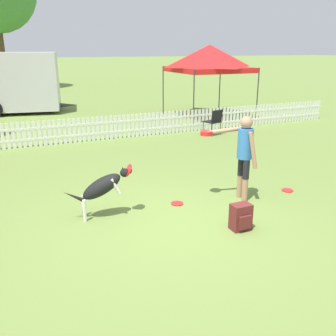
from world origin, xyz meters
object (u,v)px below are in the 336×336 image
(frisbee_near_handler, at_px, (287,190))
(canopy_tent_main, at_px, (209,58))
(backpack_on_grass, at_px, (241,217))
(equipment_trailer, at_px, (9,81))
(leaping_dog, at_px, (103,186))
(folding_chair_center, at_px, (214,120))
(handler_person, at_px, (243,149))
(frisbee_near_dog, at_px, (177,203))

(frisbee_near_handler, xyz_separation_m, canopy_tent_main, (2.81, 8.18, 2.34))
(backpack_on_grass, bearing_deg, equipment_trailer, 101.66)
(leaping_dog, bearing_deg, folding_chair_center, 140.37)
(equipment_trailer, bearing_deg, handler_person, -63.70)
(leaping_dog, distance_m, canopy_tent_main, 10.34)
(leaping_dog, distance_m, frisbee_near_handler, 3.74)
(frisbee_near_dog, relative_size, equipment_trailer, 0.04)
(frisbee_near_handler, xyz_separation_m, frisbee_near_dog, (-2.32, 0.30, 0.00))
(folding_chair_center, bearing_deg, handler_person, 48.78)
(frisbee_near_dog, xyz_separation_m, folding_chair_center, (3.57, 4.72, 0.50))
(frisbee_near_handler, distance_m, frisbee_near_dog, 2.34)
(handler_person, bearing_deg, equipment_trailer, 22.49)
(handler_person, relative_size, folding_chair_center, 1.88)
(folding_chair_center, height_order, canopy_tent_main, canopy_tent_main)
(frisbee_near_handler, height_order, equipment_trailer, equipment_trailer)
(leaping_dog, bearing_deg, handler_person, 90.22)
(handler_person, xyz_separation_m, folding_chair_center, (2.37, 4.98, -0.49))
(frisbee_near_handler, distance_m, backpack_on_grass, 2.11)
(canopy_tent_main, bearing_deg, leaping_dog, -129.67)
(frisbee_near_handler, xyz_separation_m, backpack_on_grass, (-1.83, -1.02, 0.20))
(handler_person, xyz_separation_m, equipment_trailer, (-3.53, 12.60, 0.37))
(equipment_trailer, bearing_deg, frisbee_near_handler, -59.12)
(folding_chair_center, bearing_deg, equipment_trailer, -68.02)
(backpack_on_grass, height_order, folding_chair_center, folding_chair_center)
(folding_chair_center, bearing_deg, canopy_tent_main, -132.17)
(frisbee_near_dog, height_order, folding_chair_center, folding_chair_center)
(folding_chair_center, bearing_deg, frisbee_near_handler, 60.33)
(folding_chair_center, distance_m, canopy_tent_main, 3.97)
(handler_person, distance_m, folding_chair_center, 5.54)
(equipment_trailer, bearing_deg, backpack_on_grass, -67.67)
(folding_chair_center, height_order, equipment_trailer, equipment_trailer)
(frisbee_near_handler, relative_size, folding_chair_center, 0.27)
(equipment_trailer, bearing_deg, folding_chair_center, -41.59)
(leaping_dog, distance_m, folding_chair_center, 6.80)
(folding_chair_center, xyz_separation_m, equipment_trailer, (-5.90, 7.62, 0.85))
(handler_person, xyz_separation_m, leaping_dog, (-2.56, 0.30, -0.45))
(leaping_dog, distance_m, equipment_trailer, 12.37)
(handler_person, xyz_separation_m, frisbee_near_handler, (1.13, -0.04, -0.98))
(frisbee_near_handler, bearing_deg, backpack_on_grass, -150.98)
(leaping_dog, distance_m, backpack_on_grass, 2.32)
(frisbee_near_dog, relative_size, folding_chair_center, 0.27)
(leaping_dog, distance_m, frisbee_near_dog, 1.47)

